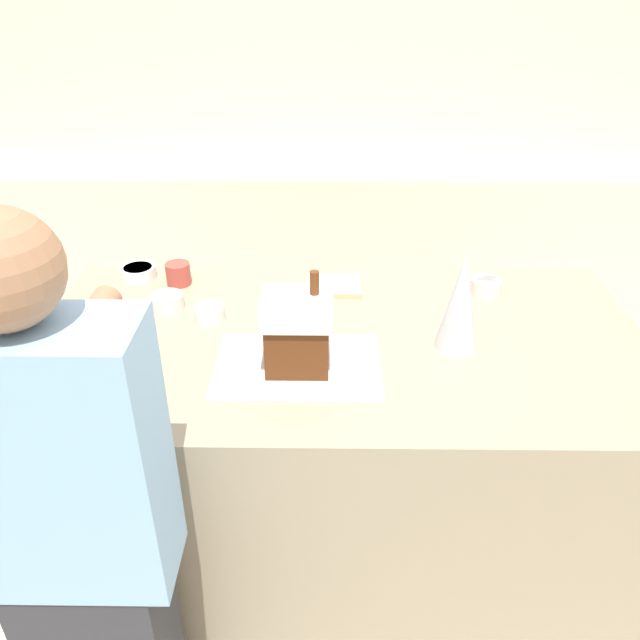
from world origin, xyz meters
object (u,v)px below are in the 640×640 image
Objects in this scene: gingerbread_house at (297,331)px; decorative_tree at (461,301)px; baking_tray at (298,366)px; candy_bowl_far_right at (210,312)px; candy_bowl_behind_tray at (167,301)px; candy_bowl_far_left at (486,286)px; person at (80,549)px; cookbook at (334,286)px; mug at (178,274)px; candy_bowl_near_tray_left at (138,272)px; candy_bowl_center_rear at (82,324)px.

gingerbread_house is 0.91× the size of decorative_tree.
candy_bowl_far_right is at bearing 138.00° from baking_tray.
candy_bowl_far_right is 0.16m from candy_bowl_behind_tray.
decorative_tree is 2.91× the size of candy_bowl_far_left.
person is at bearing -91.24° from candy_bowl_behind_tray.
candy_bowl_behind_tray is at bearing 88.76° from person.
mug is at bearing 176.70° from cookbook.
candy_bowl_far_right is 0.29m from mug.
candy_bowl_behind_tray is at bearing -55.36° from candy_bowl_near_tray_left.
gingerbread_house reaches higher than candy_bowl_near_tray_left.
candy_bowl_behind_tray is at bearing 33.23° from candy_bowl_center_rear.
candy_bowl_center_rear is 0.08× the size of person.
baking_tray is at bearing -37.47° from candy_bowl_behind_tray.
candy_bowl_near_tray_left is 0.42m from candy_bowl_far_right.
candy_bowl_near_tray_left is at bearing 135.40° from candy_bowl_far_right.
mug is (-0.15, 0.25, 0.01)m from candy_bowl_far_right.
person is at bearing -119.22° from cookbook.
baking_tray is 0.66m from mug.
gingerbread_house is 2.13× the size of candy_bowl_center_rear.
candy_bowl_far_right is at bearing -26.96° from candy_bowl_behind_tray.
candy_bowl_center_rear is at bearing -159.08° from cookbook.
baking_tray is at bearing -102.13° from cookbook.
decorative_tree is at bearing 13.89° from gingerbread_house.
candy_bowl_far_left is at bearing -3.65° from cookbook.
candy_bowl_near_tray_left is (-1.02, 0.44, -0.13)m from decorative_tree.
baking_tray is 0.69m from person.
decorative_tree is 0.96m from mug.
candy_bowl_center_rear reaches higher than baking_tray.
candy_bowl_far_left reaches higher than baking_tray.
gingerbread_house is at bearing -102.10° from cookbook.
gingerbread_house is at bearing -144.06° from candy_bowl_far_left.
candy_bowl_far_right reaches higher than candy_bowl_center_rear.
decorative_tree is 2.46× the size of candy_bowl_near_tray_left.
gingerbread_house reaches higher than cookbook.
candy_bowl_far_left is 0.50m from cookbook.
candy_bowl_near_tray_left is 0.37m from candy_bowl_center_rear.
candy_bowl_near_tray_left is 0.66× the size of cookbook.
candy_bowl_far_right is 0.76× the size of candy_bowl_center_rear.
person is (0.20, -0.69, -0.15)m from candy_bowl_center_rear.
candy_bowl_far_left is at bearing -3.47° from mug.
gingerbread_house is 0.66m from mug.
baking_tray is at bearing -149.75° from gingerbread_house.
gingerbread_house is 0.17× the size of person.
mug is (-0.87, 0.39, -0.11)m from decorative_tree.
person reaches higher than baking_tray.
candy_bowl_behind_tray is 0.56× the size of cookbook.
gingerbread_house is 0.75m from candy_bowl_far_left.
candy_bowl_center_rear and candy_bowl_behind_tray have the same top height.
candy_bowl_far_left is at bearing 35.94° from baking_tray.
candy_bowl_near_tray_left is 0.68m from cookbook.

